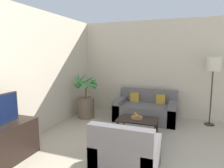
{
  "coord_description": "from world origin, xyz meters",
  "views": [
    {
      "loc": [
        -0.09,
        0.16,
        1.76
      ],
      "look_at": [
        -1.87,
        4.89,
        1.0
      ],
      "focal_mm": 32.0,
      "sensor_mm": 36.0,
      "label": 1
    }
  ],
  "objects_px": {
    "potted_palm": "(86,101)",
    "fruit_bowl": "(137,117)",
    "apple_green": "(135,114)",
    "ottoman": "(136,138)",
    "coffee_table": "(138,121)",
    "apple_red": "(137,115)",
    "floor_lamp": "(213,67)",
    "armchair": "(126,156)",
    "sofa_loveseat": "(146,110)",
    "orange_fruit": "(137,116)"
  },
  "relations": [
    {
      "from": "fruit_bowl",
      "to": "orange_fruit",
      "type": "distance_m",
      "value": 0.1
    },
    {
      "from": "sofa_loveseat",
      "to": "coffee_table",
      "type": "xyz_separation_m",
      "value": [
        0.02,
        -1.01,
        0.03
      ]
    },
    {
      "from": "fruit_bowl",
      "to": "sofa_loveseat",
      "type": "bearing_deg",
      "value": 89.84
    },
    {
      "from": "apple_red",
      "to": "orange_fruit",
      "type": "distance_m",
      "value": 0.08
    },
    {
      "from": "potted_palm",
      "to": "fruit_bowl",
      "type": "relative_size",
      "value": 5.11
    },
    {
      "from": "fruit_bowl",
      "to": "apple_red",
      "type": "distance_m",
      "value": 0.06
    },
    {
      "from": "coffee_table",
      "to": "apple_green",
      "type": "relative_size",
      "value": 12.43
    },
    {
      "from": "potted_palm",
      "to": "apple_green",
      "type": "xyz_separation_m",
      "value": [
        1.55,
        -0.57,
        -0.03
      ]
    },
    {
      "from": "floor_lamp",
      "to": "coffee_table",
      "type": "height_order",
      "value": "floor_lamp"
    },
    {
      "from": "orange_fruit",
      "to": "ottoman",
      "type": "relative_size",
      "value": 0.12
    },
    {
      "from": "armchair",
      "to": "coffee_table",
      "type": "bearing_deg",
      "value": 96.99
    },
    {
      "from": "coffee_table",
      "to": "apple_green",
      "type": "distance_m",
      "value": 0.17
    },
    {
      "from": "potted_palm",
      "to": "apple_red",
      "type": "xyz_separation_m",
      "value": [
        1.61,
        -0.63,
        -0.03
      ]
    },
    {
      "from": "armchair",
      "to": "orange_fruit",
      "type": "bearing_deg",
      "value": 97.7
    },
    {
      "from": "potted_palm",
      "to": "coffee_table",
      "type": "relative_size",
      "value": 1.48
    },
    {
      "from": "fruit_bowl",
      "to": "orange_fruit",
      "type": "xyz_separation_m",
      "value": [
        0.01,
        -0.08,
        0.06
      ]
    },
    {
      "from": "floor_lamp",
      "to": "apple_green",
      "type": "relative_size",
      "value": 24.23
    },
    {
      "from": "floor_lamp",
      "to": "ottoman",
      "type": "distance_m",
      "value": 2.64
    },
    {
      "from": "potted_palm",
      "to": "armchair",
      "type": "bearing_deg",
      "value": -49.63
    },
    {
      "from": "sofa_loveseat",
      "to": "ottoman",
      "type": "relative_size",
      "value": 2.65
    },
    {
      "from": "fruit_bowl",
      "to": "ottoman",
      "type": "height_order",
      "value": "fruit_bowl"
    },
    {
      "from": "orange_fruit",
      "to": "ottoman",
      "type": "xyz_separation_m",
      "value": [
        0.13,
        -0.55,
        -0.26
      ]
    },
    {
      "from": "orange_fruit",
      "to": "ottoman",
      "type": "height_order",
      "value": "orange_fruit"
    },
    {
      "from": "floor_lamp",
      "to": "armchair",
      "type": "bearing_deg",
      "value": -116.99
    },
    {
      "from": "coffee_table",
      "to": "armchair",
      "type": "xyz_separation_m",
      "value": [
        0.18,
        -1.48,
        -0.04
      ]
    },
    {
      "from": "sofa_loveseat",
      "to": "floor_lamp",
      "type": "xyz_separation_m",
      "value": [
        1.57,
        0.19,
        1.17
      ]
    },
    {
      "from": "apple_red",
      "to": "apple_green",
      "type": "xyz_separation_m",
      "value": [
        -0.07,
        0.05,
        0.0
      ]
    },
    {
      "from": "potted_palm",
      "to": "fruit_bowl",
      "type": "height_order",
      "value": "potted_palm"
    },
    {
      "from": "armchair",
      "to": "ottoman",
      "type": "xyz_separation_m",
      "value": [
        -0.06,
        0.87,
        -0.08
      ]
    },
    {
      "from": "fruit_bowl",
      "to": "apple_red",
      "type": "xyz_separation_m",
      "value": [
        0.01,
        0.0,
        0.06
      ]
    },
    {
      "from": "fruit_bowl",
      "to": "ottoman",
      "type": "bearing_deg",
      "value": -77.16
    },
    {
      "from": "fruit_bowl",
      "to": "armchair",
      "type": "distance_m",
      "value": 1.52
    },
    {
      "from": "coffee_table",
      "to": "ottoman",
      "type": "distance_m",
      "value": 0.64
    },
    {
      "from": "coffee_table",
      "to": "ottoman",
      "type": "height_order",
      "value": "ottoman"
    },
    {
      "from": "fruit_bowl",
      "to": "potted_palm",
      "type": "bearing_deg",
      "value": 158.54
    },
    {
      "from": "apple_red",
      "to": "ottoman",
      "type": "height_order",
      "value": "apple_red"
    },
    {
      "from": "apple_red",
      "to": "armchair",
      "type": "relative_size",
      "value": 0.07
    },
    {
      "from": "potted_palm",
      "to": "ottoman",
      "type": "xyz_separation_m",
      "value": [
        1.75,
        -1.26,
        -0.29
      ]
    },
    {
      "from": "orange_fruit",
      "to": "potted_palm",
      "type": "bearing_deg",
      "value": 156.32
    },
    {
      "from": "apple_red",
      "to": "ottoman",
      "type": "bearing_deg",
      "value": -78.0
    },
    {
      "from": "coffee_table",
      "to": "apple_red",
      "type": "xyz_separation_m",
      "value": [
        -0.02,
        0.02,
        0.13
      ]
    },
    {
      "from": "coffee_table",
      "to": "fruit_bowl",
      "type": "bearing_deg",
      "value": 145.77
    },
    {
      "from": "apple_green",
      "to": "armchair",
      "type": "xyz_separation_m",
      "value": [
        0.26,
        -1.56,
        -0.17
      ]
    },
    {
      "from": "apple_green",
      "to": "ottoman",
      "type": "xyz_separation_m",
      "value": [
        0.2,
        -0.69,
        -0.26
      ]
    },
    {
      "from": "coffee_table",
      "to": "apple_red",
      "type": "relative_size",
      "value": 13.2
    },
    {
      "from": "armchair",
      "to": "ottoman",
      "type": "relative_size",
      "value": 1.51
    },
    {
      "from": "potted_palm",
      "to": "coffee_table",
      "type": "xyz_separation_m",
      "value": [
        1.63,
        -0.65,
        -0.16
      ]
    },
    {
      "from": "floor_lamp",
      "to": "apple_green",
      "type": "height_order",
      "value": "floor_lamp"
    },
    {
      "from": "floor_lamp",
      "to": "apple_red",
      "type": "bearing_deg",
      "value": -142.91
    },
    {
      "from": "fruit_bowl",
      "to": "floor_lamp",
      "type": "bearing_deg",
      "value": 37.05
    }
  ]
}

